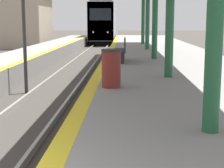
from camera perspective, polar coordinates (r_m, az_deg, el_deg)
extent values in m
cube|color=black|center=(47.22, -0.96, 6.85)|extent=(2.24, 18.02, 0.55)
cube|color=#99999E|center=(47.17, -0.97, 9.53)|extent=(2.63, 20.02, 3.86)
cube|color=red|center=(37.26, -1.78, 9.53)|extent=(2.58, 0.16, 3.79)
cube|color=black|center=(37.20, -1.79, 10.57)|extent=(2.10, 0.06, 1.16)
cube|color=#59595E|center=(47.21, -0.98, 12.02)|extent=(2.24, 19.02, 0.24)
sphere|color=white|center=(37.27, -2.90, 7.88)|extent=(0.18, 0.18, 0.18)
sphere|color=white|center=(37.17, -0.65, 7.89)|extent=(0.18, 0.18, 0.18)
cylinder|color=#2D2D2D|center=(13.24, -13.17, 6.16)|extent=(0.12, 0.12, 3.53)
cylinder|color=#1E5133|center=(10.70, 8.84, 11.55)|extent=(0.24, 0.24, 3.94)
cylinder|color=#1E5133|center=(16.03, 6.58, 10.90)|extent=(0.24, 0.24, 3.94)
cylinder|color=#1E5133|center=(21.37, 5.44, 10.56)|extent=(0.24, 0.24, 3.94)
cylinder|color=#1E5133|center=(26.72, 4.77, 10.36)|extent=(0.24, 0.24, 3.94)
cylinder|color=maroon|center=(8.97, -0.12, 2.21)|extent=(0.46, 0.46, 0.86)
cylinder|color=#262626|center=(8.93, -0.12, 5.15)|extent=(0.48, 0.48, 0.06)
cube|color=#28282D|center=(14.72, 1.23, 5.12)|extent=(0.44, 1.78, 0.08)
cube|color=#28282D|center=(14.70, 1.98, 6.12)|extent=(0.06, 1.78, 0.44)
cube|color=#262628|center=(14.03, 1.18, 3.91)|extent=(0.35, 0.08, 0.40)
cube|color=#262628|center=(15.45, 1.27, 4.43)|extent=(0.35, 0.08, 0.40)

